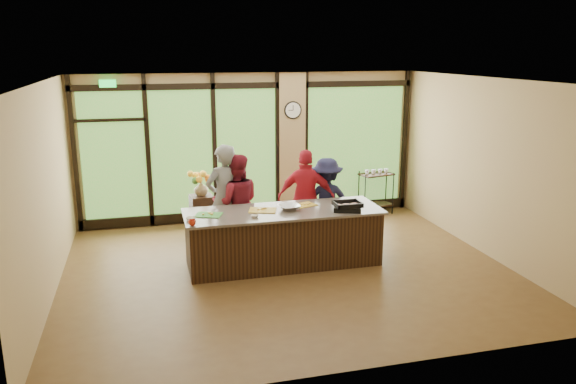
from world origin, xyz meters
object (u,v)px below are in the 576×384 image
cook_left (224,199)px  bar_cart (376,187)px  roasting_pan (347,208)px  cook_right (326,201)px  island_base (283,238)px  flower_stand (202,216)px

cook_left → bar_cart: 3.85m
cook_left → roasting_pan: 2.14m
cook_right → bar_cart: (1.64, 1.54, -0.21)m
cook_left → island_base: bearing=115.5°
cook_right → roasting_pan: bearing=98.3°
island_base → cook_right: cook_right is taller
island_base → cook_right: (1.02, 0.85, 0.34)m
island_base → flower_stand: size_ratio=3.82×
island_base → bar_cart: bearing=42.0°
cook_left → roasting_pan: size_ratio=4.43×
island_base → cook_left: bearing=135.7°
island_base → roasting_pan: bearing=-15.5°
cook_left → flower_stand: size_ratio=2.34×
cook_left → cook_right: (1.86, 0.04, -0.17)m
island_base → roasting_pan: 1.16m
island_base → roasting_pan: roasting_pan is taller
cook_right → bar_cart: 2.26m
roasting_pan → bar_cart: size_ratio=0.45×
island_base → cook_right: bearing=39.9°
cook_left → roasting_pan: bearing=129.0°
flower_stand → island_base: bearing=-62.5°
cook_left → bar_cart: size_ratio=1.98×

